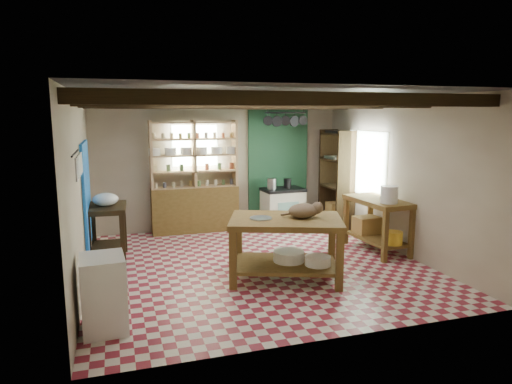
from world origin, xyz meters
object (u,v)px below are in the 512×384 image
object	(u,v)px
white_cabinet	(104,293)
cat	(304,211)
work_table	(285,248)
right_counter	(377,225)
prep_table	(107,233)
stove	(283,208)

from	to	relation	value
white_cabinet	cat	bearing A→B (deg)	14.36
work_table	right_counter	xyz separation A→B (m)	(1.96, 0.76, 0.01)
work_table	white_cabinet	xyz separation A→B (m)	(-2.44, -0.89, -0.03)
work_table	right_counter	size ratio (longest dim) A/B	1.23
white_cabinet	right_counter	size ratio (longest dim) A/B	0.65
prep_table	cat	world-z (taller)	cat
prep_table	right_counter	size ratio (longest dim) A/B	0.71
stove	cat	bearing A→B (deg)	-109.05
prep_table	white_cabinet	distance (m)	2.52
white_cabinet	cat	size ratio (longest dim) A/B	1.86
white_cabinet	cat	xyz separation A→B (m)	(2.69, 0.85, 0.56)
prep_table	cat	bearing A→B (deg)	-28.78
prep_table	cat	distance (m)	3.19
stove	white_cabinet	bearing A→B (deg)	-136.89
white_cabinet	right_counter	distance (m)	4.70
work_table	cat	bearing A→B (deg)	11.31
work_table	stove	bearing A→B (deg)	90.16
stove	cat	size ratio (longest dim) A/B	1.88
stove	white_cabinet	distance (m)	5.08
cat	white_cabinet	bearing A→B (deg)	-152.27
white_cabinet	work_table	bearing A→B (deg)	16.87
white_cabinet	right_counter	xyz separation A→B (m)	(4.40, 1.66, 0.04)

